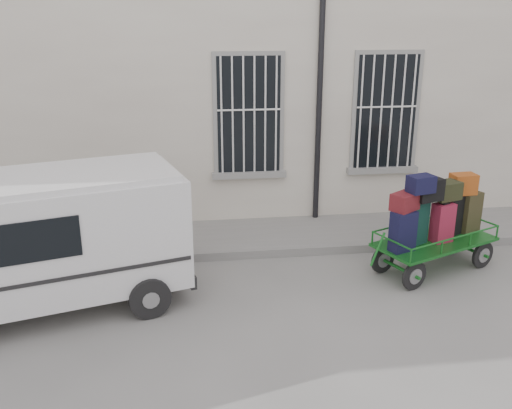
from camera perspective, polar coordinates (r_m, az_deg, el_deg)
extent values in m
plane|color=slate|center=(8.92, 4.21, -8.82)|extent=(80.00, 80.00, 0.00)
cube|color=beige|center=(13.39, -0.31, 13.97)|extent=(24.00, 5.00, 6.00)
cylinder|color=black|center=(11.05, 6.41, 11.78)|extent=(0.11, 0.11, 5.60)
cube|color=black|center=(10.95, -0.74, 8.92)|extent=(1.20, 0.08, 2.20)
cube|color=gray|center=(11.19, -0.70, 3.04)|extent=(1.45, 0.22, 0.12)
cube|color=black|center=(11.58, 12.82, 9.00)|extent=(1.20, 0.08, 2.20)
cube|color=gray|center=(11.80, 12.45, 3.44)|extent=(1.45, 0.22, 0.12)
cube|color=slate|center=(10.86, 1.90, -3.13)|extent=(24.00, 1.70, 0.15)
cylinder|color=black|center=(9.24, 15.54, -6.88)|extent=(0.45, 0.23, 0.47)
cylinder|color=gray|center=(9.24, 15.54, -6.88)|extent=(0.27, 0.18, 0.26)
cylinder|color=black|center=(9.69, 12.56, -5.39)|extent=(0.45, 0.23, 0.47)
cylinder|color=gray|center=(9.69, 12.56, -5.39)|extent=(0.27, 0.18, 0.26)
cylinder|color=black|center=(10.37, 21.71, -4.70)|extent=(0.45, 0.23, 0.47)
cylinder|color=gray|center=(10.37, 21.71, -4.70)|extent=(0.27, 0.18, 0.26)
cylinder|color=black|center=(10.77, 18.79, -3.47)|extent=(0.45, 0.23, 0.47)
cylinder|color=gray|center=(10.77, 18.79, -3.47)|extent=(0.27, 0.18, 0.26)
cube|color=#17651F|center=(9.89, 17.45, -3.57)|extent=(2.25, 1.66, 0.05)
cylinder|color=#17651F|center=(8.99, 12.08, -4.39)|extent=(0.26, 0.14, 0.52)
cube|color=black|center=(9.21, 14.48, -2.61)|extent=(0.44, 0.35, 0.65)
cube|color=black|center=(9.10, 14.65, -0.62)|extent=(0.19, 0.17, 0.03)
cube|color=#0C2C26|center=(9.55, 15.72, -1.65)|extent=(0.43, 0.38, 0.75)
cube|color=black|center=(9.42, 15.93, 0.56)|extent=(0.18, 0.16, 0.03)
cube|color=maroon|center=(9.77, 18.15, -1.73)|extent=(0.39, 0.32, 0.65)
cube|color=black|center=(9.66, 18.35, 0.15)|extent=(0.17, 0.16, 0.03)
cube|color=black|center=(10.12, 19.02, -1.00)|extent=(0.45, 0.38, 0.69)
cube|color=black|center=(10.01, 19.24, 0.92)|extent=(0.19, 0.16, 0.03)
cube|color=#2F2E17|center=(10.36, 20.55, -0.71)|extent=(0.45, 0.38, 0.69)
cube|color=black|center=(10.25, 20.77, 1.18)|extent=(0.19, 0.17, 0.03)
cube|color=maroon|center=(9.14, 14.66, 0.28)|extent=(0.51, 0.48, 0.27)
cube|color=black|center=(9.39, 16.78, 1.46)|extent=(0.52, 0.42, 0.35)
cube|color=black|center=(9.74, 18.47, 1.34)|extent=(0.52, 0.44, 0.29)
cube|color=maroon|center=(10.12, 20.01, 1.96)|extent=(0.43, 0.31, 0.34)
cube|color=black|center=(9.18, 16.17, 1.99)|extent=(0.45, 0.37, 0.27)
cube|color=silver|center=(8.55, -20.58, -3.01)|extent=(4.19, 2.67, 1.59)
cube|color=silver|center=(8.29, -21.23, 2.32)|extent=(3.99, 2.49, 0.09)
cube|color=black|center=(8.72, -7.98, 0.33)|extent=(0.37, 1.20, 0.49)
cube|color=black|center=(9.09, -7.74, -5.75)|extent=(0.53, 1.59, 0.19)
cube|color=white|center=(9.01, -7.58, -4.55)|extent=(0.13, 0.36, 0.11)
cylinder|color=black|center=(8.28, -10.61, -9.12)|extent=(0.63, 0.35, 0.60)
cylinder|color=black|center=(9.72, -12.81, -4.90)|extent=(0.63, 0.35, 0.60)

